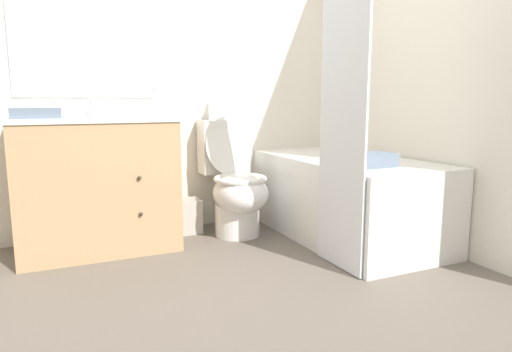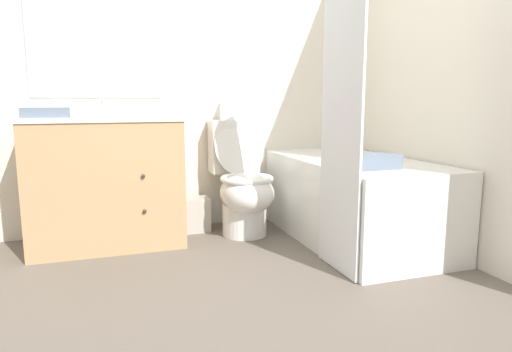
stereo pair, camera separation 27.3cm
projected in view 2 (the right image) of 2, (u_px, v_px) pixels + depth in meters
ground_plane at (288, 312)px, 2.10m from camera, size 14.00×14.00×0.00m
wall_back at (205, 62)px, 3.43m from camera, size 8.00×0.06×2.50m
wall_right at (419, 58)px, 3.06m from camera, size 0.05×2.62×2.50m
vanity_cabinet at (106, 180)px, 3.04m from camera, size 0.99×0.59×0.87m
sink_faucet at (102, 110)px, 3.13m from camera, size 0.14×0.12×0.12m
toilet at (243, 185)px, 3.30m from camera, size 0.38×0.64×0.85m
bathtub at (354, 199)px, 3.16m from camera, size 0.76×1.47×0.57m
shower_curtain at (342, 107)px, 2.48m from camera, size 0.02×0.43×1.85m
wastebasket at (195, 215)px, 3.40m from camera, size 0.21×0.18×0.25m
tissue_box at (110, 110)px, 2.97m from camera, size 0.14×0.11×0.10m
soap_dispenser at (164, 104)px, 3.11m from camera, size 0.06×0.06×0.18m
hand_towel_folded at (45, 113)px, 2.69m from camera, size 0.27×0.12×0.06m
bath_towel_folded at (371, 161)px, 2.69m from camera, size 0.31×0.19×0.08m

